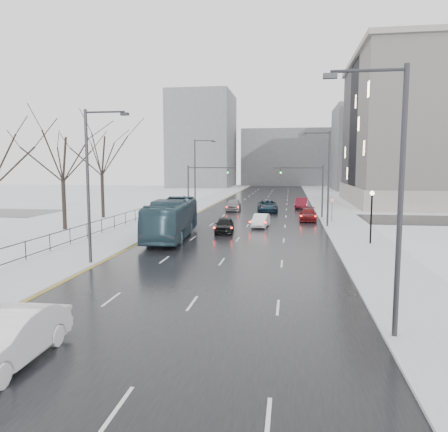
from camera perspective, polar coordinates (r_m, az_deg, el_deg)
The scene contains 27 objects.
road at distance 66.89m, azimuth 4.75°, elevation 1.06°, with size 16.00×150.00×0.04m, color black.
cross_road at distance 54.99m, azimuth 3.90°, elevation -0.14°, with size 130.00×10.00×0.04m, color black.
sidewalk_left at distance 68.39m, azimuth -4.07°, elevation 1.24°, with size 5.00×150.00×0.16m, color silver.
sidewalk_right at distance 67.01m, azimuth 13.74°, elevation 0.95°, with size 5.00×150.00×0.16m, color silver.
park_strip at distance 71.07m, azimuth -11.56°, elevation 1.30°, with size 14.00×150.00×0.12m, color white.
tree_park_d at distance 46.59m, azimuth -20.03°, elevation -1.77°, with size 8.75×8.75×12.50m, color black, non-canonical shape.
tree_park_e at distance 55.66m, azimuth -15.48°, elevation -0.30°, with size 9.45×9.45×13.50m, color black, non-canonical shape.
iron_fence at distance 40.77m, azimuth -16.84°, elevation -1.51°, with size 0.06×70.00×1.30m.
streetlight_r_near at distance 16.86m, azimuth 21.37°, elevation 3.26°, with size 2.95×0.25×10.00m.
streetlight_r_mid at distance 46.58m, azimuth 13.24°, elevation 5.39°, with size 2.95×0.25×10.00m.
streetlight_l_near at distance 29.29m, azimuth -16.97°, elevation 4.66°, with size 2.95×0.25×10.00m.
streetlight_l_far at distance 59.78m, azimuth -3.60°, elevation 5.78°, with size 2.95×0.25×10.00m.
lamppost_r_mid at distance 37.18m, azimuth 18.71°, elevation 0.82°, with size 0.36×0.36×4.28m.
mast_signal_right at distance 54.55m, azimuth 11.64°, elevation 3.99°, with size 6.10×0.33×6.50m.
mast_signal_left at distance 55.73m, azimuth -3.62°, elevation 4.17°, with size 6.10×0.33×6.50m.
no_uturn_sign at distance 50.82m, azimuth 13.94°, elevation 1.71°, with size 0.60×0.06×2.70m.
bldg_far_right at distance 123.77m, azimuth 19.78°, elevation 8.33°, with size 24.00×20.00×22.00m, color slate.
bldg_far_left at distance 134.27m, azimuth -2.82°, elevation 9.82°, with size 18.00×22.00×28.00m, color slate.
bldg_far_center at distance 146.45m, azimuth 8.49°, elevation 7.53°, with size 30.00×18.00×18.00m, color slate.
sedan_left_near at distance 16.24m, azimuth -26.40°, elevation -14.18°, with size 1.81×5.19×1.71m, color white.
bus at distance 39.09m, azimuth -6.84°, elevation -0.35°, with size 2.90×12.40×3.45m, color #28424E.
sedan_center_near at distance 42.06m, azimuth 0.05°, elevation -1.17°, with size 1.73×4.30×1.47m, color black.
sedan_right_near at distance 46.01m, azimuth 4.82°, elevation -0.58°, with size 1.45×4.17×1.37m, color white.
sedan_right_cross at distance 61.26m, azimuth 5.70°, elevation 1.32°, with size 2.69×5.84×1.62m, color #132939.
sedan_right_far at distance 52.08m, azimuth 10.91°, elevation 0.19°, with size 1.99×4.89×1.42m, color maroon.
sedan_center_far at distance 62.37m, azimuth 1.24°, elevation 1.48°, with size 2.02×5.02×1.71m, color gray.
sedan_right_distant at distance 66.75m, azimuth 10.12°, elevation 1.67°, with size 1.69×4.86×1.60m, color #5A0F1C.
Camera 1 is at (4.45, -6.43, 6.47)m, focal length 35.00 mm.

